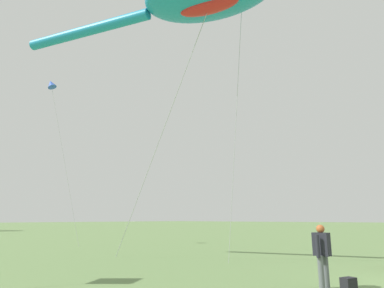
{
  "coord_description": "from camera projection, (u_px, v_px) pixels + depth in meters",
  "views": [
    {
      "loc": [
        -10.16,
        -0.58,
        1.62
      ],
      "look_at": [
        -0.01,
        8.11,
        4.52
      ],
      "focal_mm": 32.1,
      "sensor_mm": 36.0,
      "label": 1
    }
  ],
  "objects": [
    {
      "name": "person_navy_jacket",
      "position": [
        322.0,
        251.0,
        8.21
      ],
      "size": [
        0.53,
        0.39,
        1.47
      ],
      "rotation": [
        0.0,
        0.0,
        1.51
      ],
      "color": "slate",
      "rests_on": "ground"
    },
    {
      "name": "small_kite_streamer_purple",
      "position": [
        51.0,
        85.0,
        23.22
      ],
      "size": [
        1.71,
        3.15,
        10.89
      ],
      "rotation": [
        0.0,
        0.0,
        0.51
      ],
      "color": "blue",
      "rests_on": "ground"
    }
  ]
}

